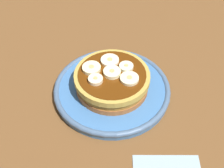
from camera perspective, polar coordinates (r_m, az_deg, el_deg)
name	(u,v)px	position (r cm, az deg, el deg)	size (l,w,h in cm)	color
ground_plane	(112,98)	(64.46, 0.00, -2.51)	(140.00, 140.00, 3.00)	brown
plate	(112,90)	(62.57, 0.00, -1.00)	(22.67, 22.67, 1.90)	#3F72B2
pancake_stack	(111,80)	(60.86, -0.16, 0.66)	(14.72, 14.33, 3.81)	#A76031
banana_slice_0	(111,74)	(58.97, -0.14, 1.81)	(3.24, 3.24, 0.99)	#F8F1BF
banana_slice_1	(95,80)	(58.00, -2.95, 0.75)	(2.68, 2.68, 0.96)	#F8E6B9
banana_slice_2	(110,61)	(61.69, -0.39, 4.15)	(3.53, 3.53, 0.80)	#FAE2BA
banana_slice_3	(129,79)	(58.28, 3.11, 0.92)	(3.45, 3.45, 0.82)	beige
banana_slice_4	(126,67)	(60.38, 2.54, 3.02)	(2.70, 2.70, 0.92)	#EEEABF
banana_slice_5	(91,68)	(60.15, -3.66, 2.78)	(3.49, 3.49, 0.96)	#FBF3B5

